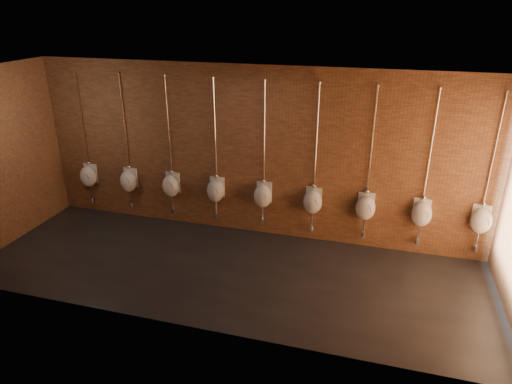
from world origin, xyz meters
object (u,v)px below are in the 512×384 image
at_px(urinal_4, 263,195).
at_px(urinal_5, 313,201).
at_px(urinal_0, 88,175).
at_px(urinal_3, 216,190).
at_px(urinal_7, 422,213).
at_px(urinal_6, 366,207).
at_px(urinal_8, 481,219).
at_px(urinal_1, 129,180).
at_px(urinal_2, 171,185).

height_order(urinal_4, urinal_5, same).
bearing_deg(urinal_0, urinal_4, 0.00).
distance_m(urinal_3, urinal_7, 3.76).
bearing_deg(urinal_5, urinal_6, 0.00).
bearing_deg(urinal_5, urinal_8, 0.00).
distance_m(urinal_1, urinal_4, 2.82).
bearing_deg(urinal_6, urinal_0, 180.00).
bearing_deg(urinal_4, urinal_6, 0.00).
distance_m(urinal_0, urinal_6, 5.64).
xyz_separation_m(urinal_1, urinal_2, (0.94, 0.00, 0.00)).
distance_m(urinal_4, urinal_6, 1.88).
height_order(urinal_3, urinal_6, same).
bearing_deg(urinal_6, urinal_5, 180.00).
bearing_deg(urinal_6, urinal_7, 0.00).
xyz_separation_m(urinal_4, urinal_6, (1.88, 0.00, 0.00)).
distance_m(urinal_0, urinal_1, 0.94).
bearing_deg(urinal_6, urinal_3, 180.00).
height_order(urinal_0, urinal_7, same).
bearing_deg(urinal_8, urinal_7, 180.00).
bearing_deg(urinal_4, urinal_1, 180.00).
distance_m(urinal_2, urinal_4, 1.88).
relative_size(urinal_1, urinal_7, 1.00).
bearing_deg(urinal_3, urinal_1, 180.00).
distance_m(urinal_2, urinal_8, 5.64).
bearing_deg(urinal_2, urinal_8, 0.00).
xyz_separation_m(urinal_7, urinal_8, (0.94, 0.00, 0.00)).
height_order(urinal_6, urinal_7, same).
bearing_deg(urinal_1, urinal_5, 0.00).
relative_size(urinal_2, urinal_8, 1.00).
xyz_separation_m(urinal_2, urinal_5, (2.82, 0.00, 0.00)).
xyz_separation_m(urinal_5, urinal_6, (0.94, 0.00, 0.00)).
relative_size(urinal_2, urinal_5, 1.00).
xyz_separation_m(urinal_4, urinal_5, (0.94, 0.00, 0.00)).
xyz_separation_m(urinal_0, urinal_6, (5.64, 0.00, 0.00)).
xyz_separation_m(urinal_0, urinal_1, (0.94, 0.00, 0.00)).
bearing_deg(urinal_2, urinal_5, 0.00).
bearing_deg(urinal_2, urinal_4, 0.00).
relative_size(urinal_0, urinal_6, 1.00).
bearing_deg(urinal_4, urinal_0, 180.00).
bearing_deg(urinal_0, urinal_6, 0.00).
height_order(urinal_2, urinal_3, same).
xyz_separation_m(urinal_1, urinal_7, (5.64, 0.00, 0.00)).
distance_m(urinal_6, urinal_8, 1.88).
height_order(urinal_1, urinal_2, same).
relative_size(urinal_1, urinal_6, 1.00).
bearing_deg(urinal_4, urinal_2, 180.00).
height_order(urinal_3, urinal_5, same).
bearing_deg(urinal_6, urinal_8, 0.00).
height_order(urinal_4, urinal_6, same).
bearing_deg(urinal_2, urinal_3, 0.00).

